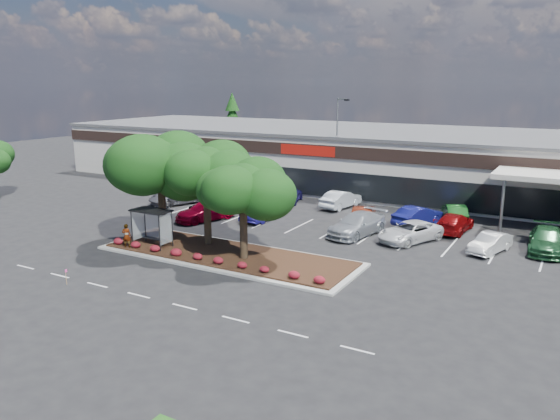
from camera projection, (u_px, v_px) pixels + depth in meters
The scene contains 28 objects.
ground at pixel (217, 280), 32.21m from camera, with size 160.00×160.00×0.00m, color black.
retail_store at pixel (397, 159), 60.23m from camera, with size 80.40×25.20×6.25m.
landscape_island at pixel (228, 255), 36.53m from camera, with size 18.00×6.00×0.26m.
lane_markings at pixel (297, 237), 41.12m from camera, with size 33.12×20.06×0.01m.
shrub_row at pixel (209, 258), 34.66m from camera, with size 17.00×0.80×0.50m, color maroon, non-canonical shape.
bus_shelter at pixel (153, 217), 37.76m from camera, with size 2.75×1.55×2.59m.
island_tree_west at pixel (161, 186), 38.88m from camera, with size 7.20×7.20×7.89m, color black, non-canonical shape.
island_tree_mid at pixel (207, 193), 37.87m from camera, with size 6.60×6.60×7.32m, color black, non-canonical shape.
island_tree_east at pixel (243, 209), 34.78m from camera, with size 5.80×5.80×6.50m, color black, non-canonical shape.
conifer_north_west at pixel (233, 124), 84.40m from camera, with size 4.40×4.40×10.00m, color black.
person_waiting at pixel (127, 236), 37.62m from camera, with size 0.61×0.40×1.67m, color #594C47.
light_pole at pixel (337, 154), 54.39m from camera, with size 1.39×0.84×9.95m.
survey_stake at pixel (66, 275), 31.39m from camera, with size 0.07×0.14×0.95m.
car_0 at pixel (177, 196), 52.28m from camera, with size 2.55×5.53×1.54m, color #505057.
car_1 at pixel (212, 205), 48.58m from camera, with size 1.78×4.42×1.50m, color black.
car_2 at pixel (206, 211), 46.13m from camera, with size 2.22×5.47×1.59m, color maroon.
car_3 at pixel (265, 210), 46.34m from camera, with size 1.79×5.14×1.69m, color #110D56.
car_4 at pixel (357, 224), 41.57m from camera, with size 2.36×5.81×1.69m, color #9CA2A7.
car_5 at pixel (362, 217), 44.09m from camera, with size 1.62×4.63×1.53m, color maroon.
car_6 at pixel (410, 232), 39.92m from camera, with size 2.44×5.28×1.47m, color white.
car_7 at pixel (490, 243), 37.36m from camera, with size 1.42×4.08×1.34m, color silver.
car_8 at pixel (546, 240), 37.55m from camera, with size 2.25×5.53×1.60m, color #20502B.
car_9 at pixel (249, 193), 53.79m from camera, with size 1.58×4.53×1.49m, color #BDBDBD.
car_10 at pixel (289, 194), 52.87m from camera, with size 1.93×4.81×1.64m, color navy.
car_12 at pixel (341, 199), 50.62m from camera, with size 1.71×4.89×1.61m, color silver.
car_13 at pixel (418, 216), 44.44m from camera, with size 1.69×4.86×1.60m, color navy.
car_14 at pixel (455, 213), 45.70m from camera, with size 1.59×4.56×1.50m, color #154D19.
car_15 at pixel (454, 223), 42.47m from camera, with size 2.06×5.06×1.47m, color maroon.
Camera 1 is at (18.13, -24.68, 11.44)m, focal length 35.00 mm.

